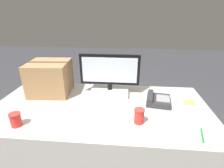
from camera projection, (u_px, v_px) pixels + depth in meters
office_desk at (101, 141)px, 1.61m from camera, size 1.80×0.90×0.74m
monitor at (110, 79)px, 1.64m from camera, size 0.55×0.25×0.38m
keyboard at (115, 105)px, 1.44m from camera, size 0.43×0.17×0.03m
desk_phone at (158, 100)px, 1.50m from camera, size 0.23×0.25×0.07m
paper_cup_left at (16, 120)px, 1.20m from camera, size 0.08×0.08×0.10m
paper_cup_right at (139, 116)px, 1.23m from camera, size 0.07×0.07×0.11m
spoon at (46, 129)px, 1.18m from camera, size 0.08×0.14×0.00m
cardboard_box at (50, 78)px, 1.65m from camera, size 0.38×0.37×0.31m
pen_marker at (202, 135)px, 1.11m from camera, size 0.05×0.14×0.01m
sticky_note_pad at (189, 102)px, 1.51m from camera, size 0.09×0.09×0.01m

